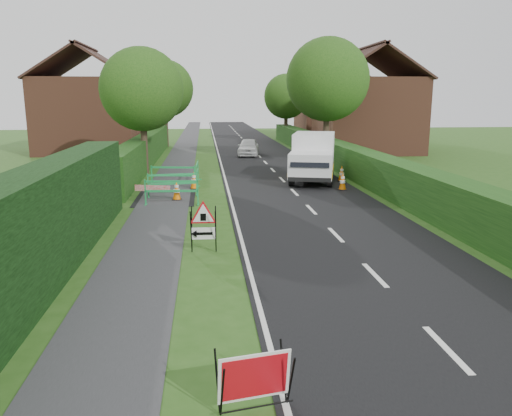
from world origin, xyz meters
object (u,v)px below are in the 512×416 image
red_rect_sign (255,378)px  hatchback_car (248,147)px  triangle_sign (202,223)px  works_van (313,156)px

red_rect_sign → hatchback_car: hatchback_car is taller
triangle_sign → works_van: works_van is taller
triangle_sign → hatchback_car: hatchback_car is taller
red_rect_sign → hatchback_car: size_ratio=0.29×
red_rect_sign → works_van: bearing=64.7°
red_rect_sign → triangle_sign: bearing=84.8°
works_van → hatchback_car: (-2.20, 11.59, -0.61)m
red_rect_sign → works_van: 19.06m
triangle_sign → hatchback_car: (3.25, 23.08, -0.21)m
red_rect_sign → works_van: works_van is taller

